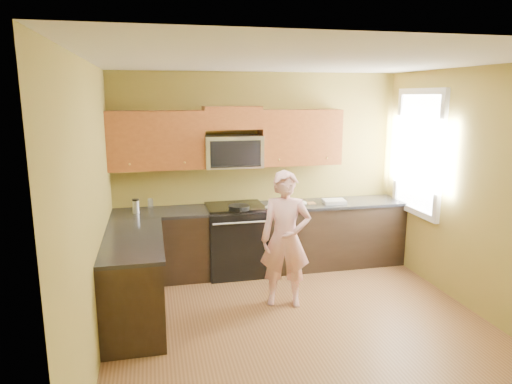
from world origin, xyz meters
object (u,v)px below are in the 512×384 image
object	(u,v)px
stove	(235,239)
microwave	(233,167)
woman	(286,239)
butter_tub	(291,204)
travel_mug	(136,213)
frying_pan	(239,210)

from	to	relation	value
stove	microwave	size ratio (longest dim) A/B	1.25
woman	butter_tub	world-z (taller)	woman
microwave	travel_mug	size ratio (longest dim) A/B	4.13
travel_mug	microwave	bearing A→B (deg)	6.29
frying_pan	travel_mug	distance (m)	1.31
woman	butter_tub	distance (m)	1.15
microwave	travel_mug	distance (m)	1.39
stove	travel_mug	xyz separation A→B (m)	(-1.28, -0.02, 0.44)
microwave	woman	size ratio (longest dim) A/B	0.48
travel_mug	stove	bearing A→B (deg)	0.72
woman	butter_tub	bearing A→B (deg)	86.81
butter_tub	travel_mug	xyz separation A→B (m)	(-2.06, -0.02, -0.00)
stove	woman	world-z (taller)	woman
stove	frying_pan	xyz separation A→B (m)	(0.01, -0.25, 0.47)
butter_tub	travel_mug	size ratio (longest dim) A/B	0.63
microwave	travel_mug	xyz separation A→B (m)	(-1.28, -0.14, -0.53)
stove	travel_mug	bearing A→B (deg)	-179.28
woman	frying_pan	distance (m)	0.92
stove	microwave	xyz separation A→B (m)	(0.00, 0.12, 0.97)
microwave	frying_pan	bearing A→B (deg)	-89.10
microwave	woman	world-z (taller)	microwave
woman	travel_mug	world-z (taller)	woman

